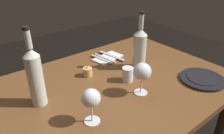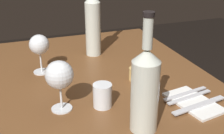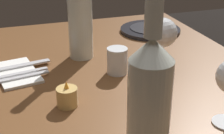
{
  "view_description": "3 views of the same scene",
  "coord_description": "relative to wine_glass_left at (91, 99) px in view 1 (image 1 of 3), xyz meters",
  "views": [
    {
      "loc": [
        -0.59,
        -0.74,
        1.35
      ],
      "look_at": [
        0.02,
        0.02,
        0.83
      ],
      "focal_mm": 34.52,
      "sensor_mm": 36.0,
      "label": 1
    },
    {
      "loc": [
        0.89,
        -0.28,
        1.25
      ],
      "look_at": [
        -0.04,
        0.06,
        0.81
      ],
      "focal_mm": 48.45,
      "sensor_mm": 36.0,
      "label": 2
    },
    {
      "loc": [
        -0.76,
        0.28,
        1.17
      ],
      "look_at": [
        0.02,
        0.02,
        0.8
      ],
      "focal_mm": 54.16,
      "sensor_mm": 36.0,
      "label": 3
    }
  ],
  "objects": [
    {
      "name": "fork_outer",
      "position": [
        0.36,
        0.43,
        -0.1
      ],
      "size": [
        0.04,
        0.18,
        0.0
      ],
      "color": "silver",
      "rests_on": "folded_napkin"
    },
    {
      "name": "folded_napkin",
      "position": [
        0.41,
        0.43,
        -0.11
      ],
      "size": [
        0.21,
        0.14,
        0.01
      ],
      "color": "white",
      "rests_on": "dining_table"
    },
    {
      "name": "wine_bottle",
      "position": [
        -0.12,
        0.25,
        0.03
      ],
      "size": [
        0.07,
        0.07,
        0.36
      ],
      "color": "silver",
      "rests_on": "dining_table"
    },
    {
      "name": "fork_inner",
      "position": [
        0.39,
        0.43,
        -0.1
      ],
      "size": [
        0.04,
        0.18,
        0.0
      ],
      "color": "silver",
      "rests_on": "folded_napkin"
    },
    {
      "name": "dinner_plate",
      "position": [
        0.65,
        -0.1,
        -0.1
      ],
      "size": [
        0.24,
        0.24,
        0.02
      ],
      "color": "black",
      "rests_on": "dining_table"
    },
    {
      "name": "wine_glass_left",
      "position": [
        0.0,
        0.0,
        0.0
      ],
      "size": [
        0.08,
        0.08,
        0.16
      ],
      "color": "white",
      "rests_on": "dining_table"
    },
    {
      "name": "table_knife",
      "position": [
        0.44,
        0.43,
        -0.1
      ],
      "size": [
        0.06,
        0.21,
        0.0
      ],
      "color": "silver",
      "rests_on": "folded_napkin"
    },
    {
      "name": "wine_bottle_second",
      "position": [
        0.48,
        0.22,
        0.02
      ],
      "size": [
        0.08,
        0.08,
        0.34
      ],
      "color": "silver",
      "rests_on": "dining_table"
    },
    {
      "name": "wine_glass_right",
      "position": [
        0.3,
        0.02,
        0.0
      ],
      "size": [
        0.09,
        0.09,
        0.16
      ],
      "color": "white",
      "rests_on": "dining_table"
    },
    {
      "name": "dining_table",
      "position": [
        0.23,
        0.17,
        -0.2
      ],
      "size": [
        1.3,
        0.9,
        0.74
      ],
      "color": "brown",
      "rests_on": "ground"
    },
    {
      "name": "votive_candle",
      "position": [
        0.19,
        0.32,
        -0.09
      ],
      "size": [
        0.05,
        0.05,
        0.07
      ],
      "color": "#DBB266",
      "rests_on": "dining_table"
    },
    {
      "name": "water_tumbler",
      "position": [
        0.33,
        0.15,
        -0.08
      ],
      "size": [
        0.06,
        0.06,
        0.08
      ],
      "color": "white",
      "rests_on": "dining_table"
    }
  ]
}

